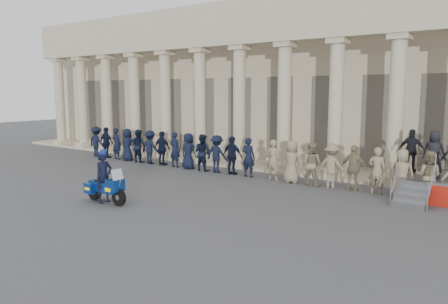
# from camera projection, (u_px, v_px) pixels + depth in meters

# --- Properties ---
(ground) EXTENTS (90.00, 90.00, 0.00)m
(ground) POSITION_uv_depth(u_px,v_px,m) (146.00, 202.00, 15.81)
(ground) COLOR #464648
(ground) RESTS_ON ground
(building) EXTENTS (40.00, 12.50, 9.00)m
(building) POSITION_uv_depth(u_px,v_px,m) (317.00, 82.00, 27.05)
(building) COLOR tan
(building) RESTS_ON ground
(officer_rank) EXTENTS (21.74, 0.70, 1.85)m
(officer_rank) POSITION_uv_depth(u_px,v_px,m) (236.00, 156.00, 20.76)
(officer_rank) COLOR black
(officer_rank) RESTS_ON ground
(motorcycle) EXTENTS (2.02, 0.83, 1.30)m
(motorcycle) POSITION_uv_depth(u_px,v_px,m) (106.00, 188.00, 15.61)
(motorcycle) COLOR black
(motorcycle) RESTS_ON ground
(rider) EXTENTS (0.46, 0.69, 1.95)m
(rider) POSITION_uv_depth(u_px,v_px,m) (104.00, 176.00, 15.62)
(rider) COLOR black
(rider) RESTS_ON ground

